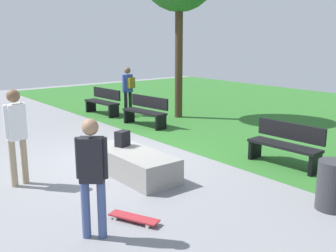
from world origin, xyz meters
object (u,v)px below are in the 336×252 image
object	(u,v)px
concrete_ledge	(134,163)
park_bench_by_oak	(286,144)
park_bench_near_lamppost	(103,101)
backpack_on_ledge	(122,139)
trash_bin	(333,185)
skater_performing_trick	(16,130)
skateboard_by_ledge	(134,218)
skater_watching	(92,170)
pedestrian_with_backpack	(128,87)
park_bench_near_path	(146,110)

from	to	relation	value
concrete_ledge	park_bench_by_oak	bearing A→B (deg)	62.75
park_bench_near_lamppost	park_bench_by_oak	world-z (taller)	same
backpack_on_ledge	trash_bin	distance (m)	4.09
skater_performing_trick	skateboard_by_ledge	world-z (taller)	skater_performing_trick
skater_performing_trick	skater_watching	bearing A→B (deg)	2.79
skater_performing_trick	park_bench_by_oak	bearing A→B (deg)	63.81
skater_watching	pedestrian_with_backpack	bearing A→B (deg)	143.91
backpack_on_ledge	skater_watching	size ratio (longest dim) A/B	0.19
park_bench_by_oak	skater_performing_trick	bearing A→B (deg)	-116.19
park_bench_near_lamppost	backpack_on_ledge	bearing A→B (deg)	-25.82
skater_watching	trash_bin	xyz separation A→B (m)	(1.55, 3.42, -0.57)
park_bench_near_lamppost	trash_bin	xyz separation A→B (m)	(9.33, -1.13, -0.08)
skater_watching	pedestrian_with_backpack	distance (m)	8.75
skater_performing_trick	park_bench_by_oak	distance (m)	5.44
concrete_ledge	pedestrian_with_backpack	distance (m)	6.32
concrete_ledge	park_bench_near_lamppost	bearing A→B (deg)	155.59
backpack_on_ledge	park_bench_by_oak	xyz separation A→B (m)	(1.96, 2.86, -0.18)
pedestrian_with_backpack	park_bench_by_oak	bearing A→B (deg)	-3.64
concrete_ledge	skater_performing_trick	distance (m)	2.29
park_bench_near_path	trash_bin	size ratio (longest dim) A/B	2.06
park_bench_near_lamppost	trash_bin	world-z (taller)	park_bench_near_lamppost
skater_watching	park_bench_near_lamppost	distance (m)	9.03
pedestrian_with_backpack	skater_performing_trick	bearing A→B (deg)	-50.07
concrete_ledge	park_bench_near_lamppost	distance (m)	6.62
skateboard_by_ledge	park_bench_by_oak	distance (m)	4.07
skater_performing_trick	trash_bin	xyz separation A→B (m)	(4.20, 3.55, -0.66)
park_bench_near_lamppost	park_bench_near_path	bearing A→B (deg)	2.42
concrete_ledge	skateboard_by_ledge	size ratio (longest dim) A/B	2.56
backpack_on_ledge	park_bench_near_lamppost	world-z (taller)	park_bench_near_lamppost
skateboard_by_ledge	trash_bin	xyz separation A→B (m)	(1.60, 2.74, 0.33)
skater_watching	pedestrian_with_backpack	world-z (taller)	pedestrian_with_backpack
trash_bin	pedestrian_with_backpack	world-z (taller)	pedestrian_with_backpack
skater_watching	pedestrian_with_backpack	xyz separation A→B (m)	(-7.07, 5.15, 0.04)
skateboard_by_ledge	pedestrian_with_backpack	size ratio (longest dim) A/B	0.48
skater_performing_trick	concrete_ledge	bearing A→B (deg)	65.43
skater_performing_trick	trash_bin	world-z (taller)	skater_performing_trick
park_bench_by_oak	skateboard_by_ledge	bearing A→B (deg)	-86.98
skater_watching	park_bench_by_oak	size ratio (longest dim) A/B	1.03
concrete_ledge	park_bench_near_path	xyz separation A→B (m)	(-3.55, 2.84, 0.23)
trash_bin	backpack_on_ledge	bearing A→B (deg)	-157.56
skater_performing_trick	pedestrian_with_backpack	distance (m)	6.89
backpack_on_ledge	park_bench_near_path	size ratio (longest dim) A/B	0.19
backpack_on_ledge	skater_performing_trick	size ratio (longest dim) A/B	0.18
backpack_on_ledge	park_bench_near_lamppost	distance (m)	6.18
park_bench_near_lamppost	park_bench_by_oak	distance (m)	7.52
skater_watching	skateboard_by_ledge	xyz separation A→B (m)	(-0.05, 0.68, -0.91)
park_bench_near_lamppost	pedestrian_with_backpack	distance (m)	1.07
backpack_on_ledge	skater_watching	bearing A→B (deg)	-146.79
skater_performing_trick	skateboard_by_ledge	xyz separation A→B (m)	(2.60, 0.81, -1.00)
concrete_ledge	pedestrian_with_backpack	xyz separation A→B (m)	(-5.31, 3.34, 0.76)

